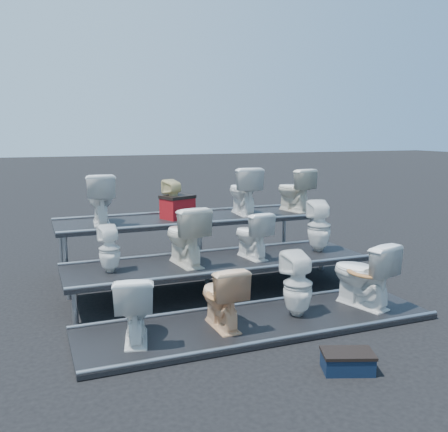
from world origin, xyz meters
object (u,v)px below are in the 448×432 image
object	(u,v)px
red_crate	(178,208)
step_stool	(347,363)
toilet_1	(222,296)
toilet_10	(243,191)
toilet_6	(252,235)
toilet_11	(294,190)
toilet_3	(363,274)
toilet_8	(100,199)
toilet_0	(135,307)
toilet_9	(173,199)
toilet_5	(185,235)
toilet_4	(109,249)
toilet_2	(298,284)
toilet_7	(319,226)

from	to	relation	value
red_crate	step_stool	bearing A→B (deg)	-104.41
toilet_1	toilet_10	xyz separation A→B (m)	(1.40, 2.60, 0.84)
toilet_1	toilet_6	distance (m)	1.66
toilet_11	red_crate	world-z (taller)	toilet_11
toilet_3	toilet_8	size ratio (longest dim) A/B	1.10
toilet_0	toilet_9	xyz separation A→B (m)	(1.17, 2.60, 0.75)
toilet_5	toilet_11	world-z (taller)	toilet_11
toilet_11	step_stool	xyz separation A→B (m)	(-1.60, -3.91, -1.15)
toilet_9	toilet_5	bearing A→B (deg)	61.65
toilet_5	red_crate	bearing A→B (deg)	-108.56
toilet_3	toilet_4	bearing A→B (deg)	-40.33
toilet_2	toilet_8	bearing A→B (deg)	-53.96
toilet_9	toilet_6	bearing A→B (deg)	101.50
step_stool	toilet_3	bearing A→B (deg)	69.66
toilet_7	toilet_8	size ratio (longest dim) A/B	1.00
toilet_8	toilet_11	world-z (taller)	toilet_8
toilet_1	toilet_8	distance (m)	2.89
toilet_6	toilet_8	size ratio (longest dim) A/B	0.88
toilet_7	step_stool	size ratio (longest dim) A/B	1.64
toilet_4	toilet_10	world-z (taller)	toilet_10
toilet_8	toilet_0	bearing A→B (deg)	93.58
toilet_9	toilet_11	xyz separation A→B (m)	(2.18, 0.00, 0.06)
toilet_4	toilet_9	bearing A→B (deg)	-137.12
toilet_8	toilet_10	world-z (taller)	toilet_10
toilet_1	toilet_9	xyz separation A→B (m)	(0.19, 2.60, 0.75)
toilet_9	toilet_1	bearing A→B (deg)	66.65
toilet_2	red_crate	xyz separation A→B (m)	(-0.71, 2.60, 0.58)
red_crate	step_stool	distance (m)	4.06
toilet_5	toilet_3	bearing A→B (deg)	139.24
toilet_1	toilet_8	bearing A→B (deg)	-71.69
toilet_7	toilet_8	bearing A→B (deg)	-9.68
toilet_4	step_stool	bearing A→B (deg)	120.43
toilet_4	red_crate	world-z (taller)	red_crate
toilet_0	toilet_11	xyz separation A→B (m)	(3.35, 2.60, 0.81)
toilet_8	toilet_9	bearing A→B (deg)	-175.64
toilet_3	toilet_8	xyz separation A→B (m)	(-2.84, 2.60, 0.76)
toilet_9	toilet_8	bearing A→B (deg)	-19.25
toilet_0	toilet_4	xyz separation A→B (m)	(-0.05, 1.30, 0.34)
toilet_7	toilet_11	bearing A→B (deg)	-89.21
toilet_5	toilet_1	bearing A→B (deg)	84.33
toilet_3	step_stool	xyz separation A→B (m)	(-1.13, -1.31, -0.39)
toilet_0	toilet_10	size ratio (longest dim) A/B	0.91
toilet_10	red_crate	distance (m)	1.17
toilet_9	red_crate	distance (m)	0.16
toilet_5	toilet_10	world-z (taller)	toilet_10
toilet_1	toilet_9	bearing A→B (deg)	-95.80
toilet_11	toilet_5	bearing A→B (deg)	17.21
toilet_9	step_stool	xyz separation A→B (m)	(0.58, -3.91, -1.09)
toilet_4	toilet_3	bearing A→B (deg)	152.00
toilet_5	toilet_10	size ratio (longest dim) A/B	1.01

